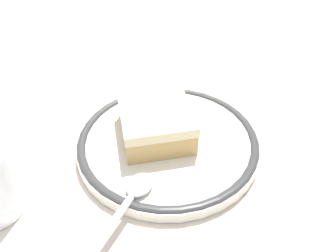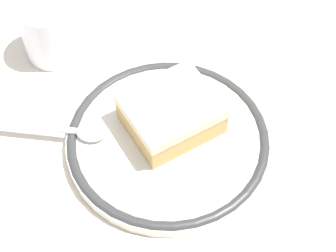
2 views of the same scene
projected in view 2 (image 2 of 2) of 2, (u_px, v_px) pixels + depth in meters
The scene contains 7 objects.
ground_plane at pixel (151, 163), 0.54m from camera, with size 2.40×2.40×0.00m, color #B7B2A8.
placemat at pixel (151, 163), 0.54m from camera, with size 0.54×0.37×0.00m, color beige.
plate at pixel (168, 139), 0.54m from camera, with size 0.22×0.22×0.02m.
cake_slice at pixel (171, 113), 0.53m from camera, with size 0.09×0.10×0.04m.
spoon at pixel (66, 130), 0.54m from camera, with size 0.11×0.11×0.01m.
cup at pixel (53, 32), 0.61m from camera, with size 0.07×0.07×0.07m.
napkin at pixel (132, 28), 0.65m from camera, with size 0.13×0.11×0.00m, color white.
Camera 2 is at (0.24, -0.16, 0.46)m, focal length 53.37 mm.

